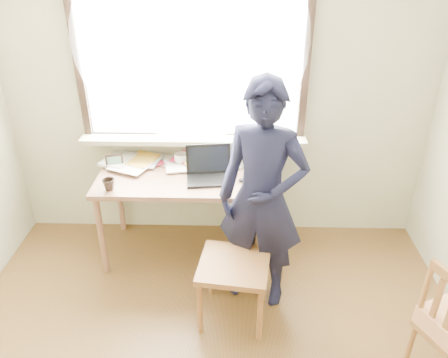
{
  "coord_description": "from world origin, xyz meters",
  "views": [
    {
      "loc": [
        0.14,
        -1.4,
        2.38
      ],
      "look_at": [
        0.08,
        0.95,
        1.09
      ],
      "focal_mm": 35.0,
      "sensor_mm": 36.0,
      "label": 1
    }
  ],
  "objects_px": {
    "desk": "(186,183)",
    "person": "(262,199)",
    "laptop": "(209,171)",
    "mug_dark": "(109,185)",
    "work_chair": "(234,271)",
    "mug_white": "(181,159)"
  },
  "relations": [
    {
      "from": "laptop",
      "to": "desk",
      "type": "bearing_deg",
      "value": 170.89
    },
    {
      "from": "mug_white",
      "to": "work_chair",
      "type": "bearing_deg",
      "value": -64.36
    },
    {
      "from": "laptop",
      "to": "mug_dark",
      "type": "distance_m",
      "value": 0.76
    },
    {
      "from": "mug_white",
      "to": "mug_dark",
      "type": "xyz_separation_m",
      "value": [
        -0.49,
        -0.43,
        -0.0
      ]
    },
    {
      "from": "mug_dark",
      "to": "laptop",
      "type": "bearing_deg",
      "value": 16.48
    },
    {
      "from": "mug_white",
      "to": "person",
      "type": "distance_m",
      "value": 0.93
    },
    {
      "from": "mug_dark",
      "to": "person",
      "type": "relative_size",
      "value": 0.06
    },
    {
      "from": "desk",
      "to": "work_chair",
      "type": "bearing_deg",
      "value": -62.15
    },
    {
      "from": "mug_white",
      "to": "work_chair",
      "type": "relative_size",
      "value": 0.23
    },
    {
      "from": "mug_dark",
      "to": "person",
      "type": "xyz_separation_m",
      "value": [
        1.12,
        -0.25,
        0.05
      ]
    },
    {
      "from": "desk",
      "to": "person",
      "type": "bearing_deg",
      "value": -40.85
    },
    {
      "from": "laptop",
      "to": "mug_dark",
      "type": "xyz_separation_m",
      "value": [
        -0.73,
        -0.22,
        -0.01
      ]
    },
    {
      "from": "mug_dark",
      "to": "work_chair",
      "type": "bearing_deg",
      "value": -27.76
    },
    {
      "from": "laptop",
      "to": "mug_white",
      "type": "distance_m",
      "value": 0.32
    },
    {
      "from": "mug_white",
      "to": "mug_dark",
      "type": "bearing_deg",
      "value": -138.44
    },
    {
      "from": "laptop",
      "to": "person",
      "type": "distance_m",
      "value": 0.61
    },
    {
      "from": "laptop",
      "to": "mug_white",
      "type": "xyz_separation_m",
      "value": [
        -0.24,
        0.22,
        -0.01
      ]
    },
    {
      "from": "work_chair",
      "to": "person",
      "type": "xyz_separation_m",
      "value": [
        0.18,
        0.24,
        0.44
      ]
    },
    {
      "from": "laptop",
      "to": "mug_white",
      "type": "height_order",
      "value": "laptop"
    },
    {
      "from": "desk",
      "to": "mug_dark",
      "type": "xyz_separation_m",
      "value": [
        -0.54,
        -0.25,
        0.12
      ]
    },
    {
      "from": "laptop",
      "to": "work_chair",
      "type": "relative_size",
      "value": 0.73
    },
    {
      "from": "desk",
      "to": "laptop",
      "type": "height_order",
      "value": "laptop"
    }
  ]
}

